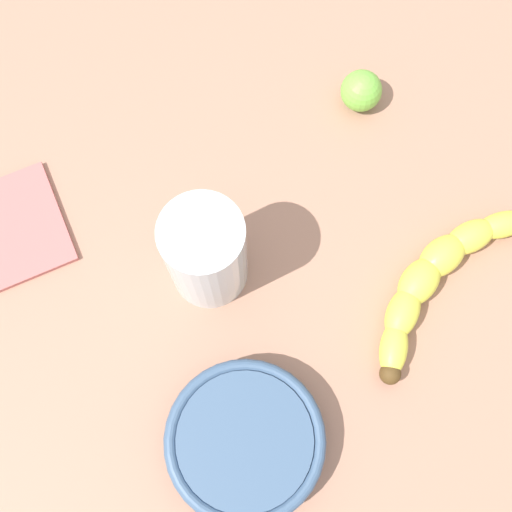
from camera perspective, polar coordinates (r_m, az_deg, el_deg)
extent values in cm
cube|color=#A7755D|center=(66.45, 1.23, -1.48)|extent=(120.00, 120.00, 3.00)
ellipsoid|color=#E8E447|center=(69.24, 21.16, 2.63)|extent=(3.29, 5.73, 2.68)
ellipsoid|color=#E8E447|center=(67.68, 18.60, 1.63)|extent=(3.69, 5.76, 3.12)
ellipsoid|color=#E8E447|center=(66.17, 16.30, 0.00)|extent=(5.14, 6.32, 3.56)
ellipsoid|color=#E8E447|center=(64.80, 14.38, -2.24)|extent=(5.90, 6.51, 3.56)
ellipsoid|color=#E8E447|center=(63.64, 12.98, -4.97)|extent=(6.05, 6.07, 3.12)
ellipsoid|color=#E8E447|center=(62.78, 12.20, -8.07)|extent=(6.04, 5.19, 2.68)
sphere|color=#513819|center=(62.35, 11.91, -10.27)|extent=(2.08, 2.08, 2.08)
cylinder|color=silver|center=(59.19, -4.50, 0.21)|extent=(7.63, 7.63, 12.28)
cylinder|color=beige|center=(60.03, -4.44, -0.04)|extent=(7.13, 7.13, 10.03)
cylinder|color=#3D5675|center=(60.49, -0.98, -16.20)|extent=(12.31, 12.31, 3.84)
torus|color=#3D5675|center=(59.17, -1.00, -16.17)|extent=(14.58, 14.58, 1.20)
sphere|color=#75C142|center=(71.79, 9.39, 14.37)|extent=(4.48, 4.48, 4.48)
cube|color=#BC6660|center=(70.70, -21.07, 2.24)|extent=(12.36, 11.25, 0.60)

